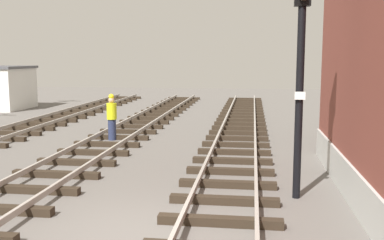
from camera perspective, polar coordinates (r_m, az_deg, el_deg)
ground_plane at (r=8.86m, az=-6.78°, el=-14.17°), size 80.00×80.00×0.00m
track_near_building at (r=8.58m, az=3.22°, el=-13.98°), size 2.50×55.91×0.32m
signal_mast at (r=10.69m, az=13.59°, el=8.55°), size 0.36×0.40×5.56m
control_hut at (r=31.50m, az=-22.71°, el=3.81°), size 3.00×3.80×2.76m
track_worker_foreground at (r=18.42m, az=-10.08°, el=0.35°), size 0.40×0.40×1.87m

